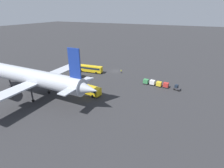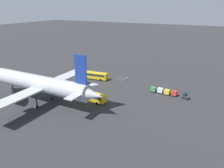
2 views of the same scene
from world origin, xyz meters
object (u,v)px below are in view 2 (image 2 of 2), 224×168
(shuttle_bus_far, at_px, (92,96))
(cargo_cart_red, at_px, (174,93))
(baggage_tug, at_px, (186,96))
(cargo_cart_green, at_px, (153,89))
(worker_person, at_px, (128,79))
(cargo_cart_yellow, at_px, (167,92))
(cargo_cart_white, at_px, (160,90))
(airplane, at_px, (40,84))
(shuttle_bus_near, at_px, (94,75))

(shuttle_bus_far, bearing_deg, cargo_cart_red, -137.13)
(baggage_tug, xyz_separation_m, cargo_cart_green, (12.21, -0.71, 0.25))
(worker_person, relative_size, cargo_cart_green, 0.80)
(cargo_cart_yellow, height_order, cargo_cart_white, same)
(cargo_cart_red, height_order, cargo_cart_white, same)
(airplane, height_order, shuttle_bus_near, airplane)
(baggage_tug, distance_m, cargo_cart_white, 9.57)
(shuttle_bus_near, relative_size, cargo_cart_white, 5.98)
(shuttle_bus_far, height_order, cargo_cart_white, shuttle_bus_far)
(shuttle_bus_near, bearing_deg, cargo_cart_red, 169.92)
(shuttle_bus_near, height_order, cargo_cart_white, shuttle_bus_near)
(worker_person, bearing_deg, cargo_cart_white, 154.42)
(cargo_cart_white, bearing_deg, cargo_cart_yellow, 170.23)
(shuttle_bus_near, height_order, cargo_cart_green, shuttle_bus_near)
(shuttle_bus_near, bearing_deg, cargo_cart_yellow, 169.34)
(worker_person, relative_size, cargo_cart_red, 0.80)
(cargo_cart_yellow, distance_m, cargo_cart_white, 2.72)
(cargo_cart_white, distance_m, cargo_cart_green, 2.68)
(baggage_tug, distance_m, worker_person, 27.98)
(shuttle_bus_far, height_order, cargo_cart_red, shuttle_bus_far)
(cargo_cart_red, distance_m, cargo_cart_white, 5.36)
(worker_person, bearing_deg, cargo_cart_red, 159.22)
(shuttle_bus_near, bearing_deg, shuttle_bus_far, 115.42)
(shuttle_bus_far, xyz_separation_m, cargo_cart_green, (-16.52, -17.79, -0.67))
(airplane, relative_size, baggage_tug, 18.05)
(shuttle_bus_far, height_order, baggage_tug, shuttle_bus_far)
(baggage_tug, bearing_deg, cargo_cart_white, 14.08)
(shuttle_bus_far, distance_m, baggage_tug, 33.44)
(shuttle_bus_far, height_order, cargo_cart_green, shuttle_bus_far)
(airplane, height_order, worker_person, airplane)
(airplane, distance_m, worker_person, 39.56)
(cargo_cart_yellow, bearing_deg, cargo_cart_green, -4.28)
(baggage_tug, relative_size, cargo_cart_red, 1.23)
(shuttle_bus_near, xyz_separation_m, cargo_cart_yellow, (-34.08, 3.28, -0.75))
(shuttle_bus_near, bearing_deg, airplane, 80.29)
(cargo_cart_white, bearing_deg, cargo_cart_green, 1.29)
(worker_person, height_order, cargo_cart_white, cargo_cart_white)
(shuttle_bus_near, relative_size, shuttle_bus_far, 1.24)
(airplane, height_order, shuttle_bus_far, airplane)
(shuttle_bus_near, bearing_deg, cargo_cart_green, 169.12)
(worker_person, xyz_separation_m, cargo_cart_white, (-16.99, 8.13, 0.32))
(baggage_tug, distance_m, cargo_cart_yellow, 6.87)
(worker_person, bearing_deg, cargo_cart_yellow, 156.40)
(shuttle_bus_far, xyz_separation_m, cargo_cart_white, (-19.19, -17.85, -0.67))
(airplane, relative_size, cargo_cart_yellow, 22.29)
(baggage_tug, relative_size, cargo_cart_green, 1.23)
(baggage_tug, bearing_deg, cargo_cart_yellow, 16.12)
(airplane, bearing_deg, worker_person, -114.80)
(shuttle_bus_far, xyz_separation_m, cargo_cart_red, (-24.54, -17.51, -0.67))
(shuttle_bus_near, distance_m, cargo_cart_white, 31.54)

